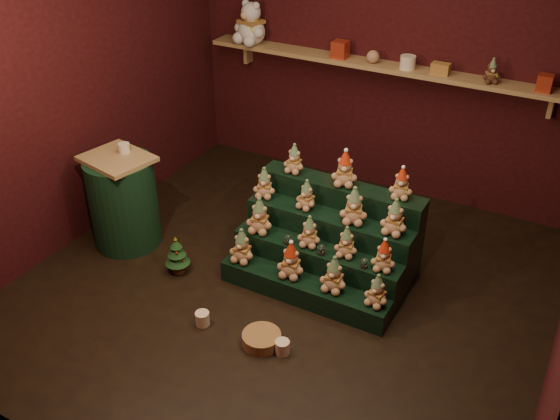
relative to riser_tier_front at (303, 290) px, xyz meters
The scene contains 40 objects.
ground 0.22m from the riser_tier_front, 163.04° to the left, with size 4.00×4.00×0.00m, color black.
back_wall 2.49m from the riser_tier_front, 95.19° to the left, with size 4.00×0.10×2.80m, color black.
front_wall 2.39m from the riser_tier_front, 95.50° to the right, with size 4.00×0.10×2.80m, color black.
left_wall 2.60m from the riser_tier_front, behind, with size 0.10×4.00×2.80m, color black.
back_shelf 2.28m from the riser_tier_front, 95.66° to the left, with size 3.60×0.26×0.24m.
riser_tier_front is the anchor object (origin of this frame).
riser_tier_midfront 0.24m from the riser_tier_front, 90.00° to the left, with size 1.40×0.22×0.36m, color black.
riser_tier_midback 0.48m from the riser_tier_front, 90.00° to the left, with size 1.40×0.22×0.54m, color black.
riser_tier_back 0.71m from the riser_tier_front, 90.00° to the left, with size 1.40×0.22×0.72m, color black.
teddy_0 0.60m from the riser_tier_front, behind, with size 0.21×0.19×0.29m, color #A57C5C, non-canonical shape.
teddy_1 0.27m from the riser_tier_front, behind, with size 0.22×0.19×0.30m, color #A57C5C, non-canonical shape.
teddy_2 0.34m from the riser_tier_front, ahead, with size 0.21×0.19×0.29m, color #A57C5C, non-canonical shape.
teddy_3 0.63m from the riser_tier_front, ahead, with size 0.19×0.17×0.26m, color #A57C5C, non-canonical shape.
teddy_4 0.69m from the riser_tier_front, 157.87° to the left, with size 0.22×0.20×0.30m, color #A57C5C, non-canonical shape.
teddy_5 0.46m from the riser_tier_front, 107.11° to the left, with size 0.18×0.17×0.26m, color #A57C5C, non-canonical shape.
teddy_6 0.52m from the riser_tier_front, 44.41° to the left, with size 0.18×0.16×0.25m, color #A57C5C, non-canonical shape.
teddy_7 0.71m from the riser_tier_front, 20.43° to the left, with size 0.18×0.16×0.25m, color #A57C5C, non-canonical shape.
teddy_8 0.95m from the riser_tier_front, 143.37° to the left, with size 0.19×0.17×0.26m, color #A57C5C, non-canonical shape.
teddy_9 0.76m from the riser_tier_front, 115.16° to the left, with size 0.18×0.16×0.25m, color #A57C5C, non-canonical shape.
teddy_10 0.77m from the riser_tier_front, 65.11° to the left, with size 0.22×0.19×0.30m, color #A57C5C, non-canonical shape.
teddy_11 0.91m from the riser_tier_front, 39.75° to the left, with size 0.21×0.19×0.29m, color #A57C5C, non-canonical shape.
teddy_12 1.09m from the riser_tier_front, 123.50° to the left, with size 0.18×0.16×0.25m, color #A57C5C, non-canonical shape.
teddy_13 1.02m from the riser_tier_front, 88.36° to the left, with size 0.21×0.19×0.29m, color #A57C5C, non-canonical shape.
teddy_14 1.13m from the riser_tier_front, 54.49° to the left, with size 0.18×0.16×0.25m, color #A57C5C, non-canonical shape.
snow_globe_a 0.42m from the riser_tier_front, 144.70° to the left, with size 0.06×0.06×0.08m.
snow_globe_b 0.36m from the riser_tier_front, 67.10° to the left, with size 0.07×0.07×0.09m.
snow_globe_c 0.55m from the riser_tier_front, 20.67° to the left, with size 0.06×0.06×0.08m.
side_table 1.78m from the riser_tier_front, behind, with size 0.63×0.59×0.84m.
table_ornament 1.92m from the riser_tier_front, behind, with size 0.10×0.10×0.08m, color beige.
mini_christmas_tree 1.10m from the riser_tier_front, behind, with size 0.21×0.21×0.35m.
mug_left 0.82m from the riser_tier_front, 130.18° to the right, with size 0.11×0.11×0.11m, color beige.
mug_right 0.62m from the riser_tier_front, 76.78° to the right, with size 0.11×0.11×0.11m, color beige.
wicker_basket 0.59m from the riser_tier_front, 93.32° to the right, with size 0.28×0.28×0.09m, color #A67043.
white_bear 2.89m from the riser_tier_front, 129.83° to the left, with size 0.38×0.34×0.53m, color white, non-canonical shape.
brown_bear 2.45m from the riser_tier_front, 67.29° to the left, with size 0.15×0.13×0.21m, color #452517, non-canonical shape.
gift_tin_red_a 2.39m from the riser_tier_front, 107.78° to the left, with size 0.14×0.14×0.16m, color #AD311A.
gift_tin_cream 2.30m from the riser_tier_front, 88.40° to the left, with size 0.14×0.14×0.12m, color beige.
gift_tin_red_b 2.61m from the riser_tier_front, 57.27° to the left, with size 0.12×0.12×0.14m, color #AD311A.
shelf_plush_ball 2.32m from the riser_tier_front, 98.38° to the left, with size 0.12×0.12×0.12m, color #A57C5C.
scarf_gift_box 2.33m from the riser_tier_front, 79.44° to the left, with size 0.16×0.10×0.10m, color orange.
Camera 1 is at (1.88, -3.50, 3.16)m, focal length 40.00 mm.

